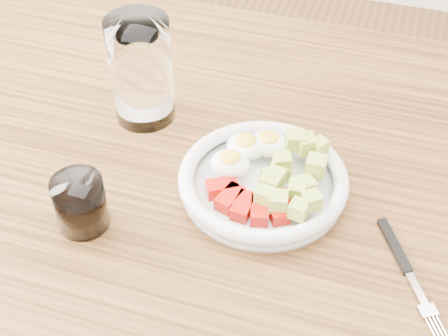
# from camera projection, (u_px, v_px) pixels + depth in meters

# --- Properties ---
(dining_table) EXTENTS (1.50, 0.90, 0.77)m
(dining_table) POSITION_uv_depth(u_px,v_px,m) (229.00, 241.00, 0.88)
(dining_table) COLOR brown
(dining_table) RESTS_ON ground
(bowl) EXTENTS (0.22, 0.22, 0.06)m
(bowl) POSITION_uv_depth(u_px,v_px,m) (264.00, 178.00, 0.80)
(bowl) COLOR silver
(bowl) RESTS_ON dining_table
(fork) EXTENTS (0.09, 0.15, 0.01)m
(fork) POSITION_uv_depth(u_px,v_px,m) (402.00, 261.00, 0.72)
(fork) COLOR black
(fork) RESTS_ON dining_table
(water_glass) EXTENTS (0.09, 0.09, 0.16)m
(water_glass) POSITION_uv_depth(u_px,v_px,m) (141.00, 70.00, 0.87)
(water_glass) COLOR white
(water_glass) RESTS_ON dining_table
(coffee_glass) EXTENTS (0.06, 0.06, 0.07)m
(coffee_glass) POSITION_uv_depth(u_px,v_px,m) (80.00, 204.00, 0.74)
(coffee_glass) COLOR white
(coffee_glass) RESTS_ON dining_table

